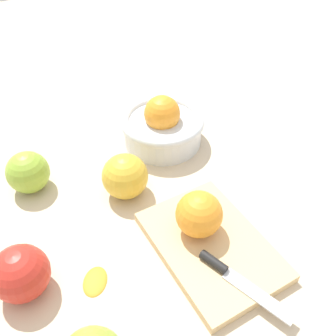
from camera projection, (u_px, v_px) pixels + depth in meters
ground_plane at (146, 214)px, 0.66m from camera, size 2.40×2.40×0.00m
bowl at (162, 126)px, 0.79m from camera, size 0.17×0.17×0.11m
cutting_board at (211, 246)px, 0.60m from camera, size 0.24×0.18×0.02m
orange_on_board at (199, 214)px, 0.59m from camera, size 0.07×0.07×0.07m
knife at (232, 276)px, 0.55m from camera, size 0.15×0.08×0.01m
apple_front_right at (21, 273)px, 0.53m from camera, size 0.08×0.08×0.08m
apple_front_left at (28, 172)px, 0.69m from camera, size 0.08×0.08×0.08m
apple_mid_left at (125, 176)px, 0.67m from camera, size 0.08×0.08×0.08m
citrus_peel at (95, 280)px, 0.56m from camera, size 0.06×0.06×0.01m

